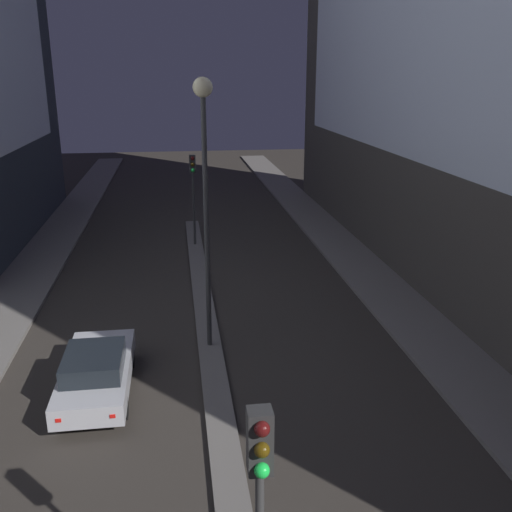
{
  "coord_description": "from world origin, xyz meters",
  "views": [
    {
      "loc": [
        -0.91,
        -2.68,
        8.81
      ],
      "look_at": [
        1.78,
        16.09,
        2.72
      ],
      "focal_mm": 40.0,
      "sensor_mm": 36.0,
      "label": 1
    }
  ],
  "objects_px": {
    "traffic_light_near": "(260,496)",
    "car_left_lane": "(96,371)",
    "street_lamp": "(205,160)",
    "traffic_light_mid": "(193,180)"
  },
  "relations": [
    {
      "from": "street_lamp",
      "to": "traffic_light_near",
      "type": "bearing_deg",
      "value": -90.0
    },
    {
      "from": "street_lamp",
      "to": "car_left_lane",
      "type": "distance_m",
      "value": 6.97
    },
    {
      "from": "traffic_light_near",
      "to": "traffic_light_mid",
      "type": "distance_m",
      "value": 23.27
    },
    {
      "from": "traffic_light_near",
      "to": "street_lamp",
      "type": "distance_m",
      "value": 11.67
    },
    {
      "from": "traffic_light_near",
      "to": "car_left_lane",
      "type": "xyz_separation_m",
      "value": [
        -3.37,
        8.89,
        -2.85
      ]
    },
    {
      "from": "street_lamp",
      "to": "car_left_lane",
      "type": "height_order",
      "value": "street_lamp"
    },
    {
      "from": "traffic_light_near",
      "to": "street_lamp",
      "type": "relative_size",
      "value": 0.55
    },
    {
      "from": "traffic_light_near",
      "to": "street_lamp",
      "type": "bearing_deg",
      "value": 90.0
    },
    {
      "from": "traffic_light_near",
      "to": "street_lamp",
      "type": "xyz_separation_m",
      "value": [
        0.0,
        11.35,
        2.73
      ]
    },
    {
      "from": "traffic_light_mid",
      "to": "street_lamp",
      "type": "relative_size",
      "value": 0.55
    }
  ]
}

